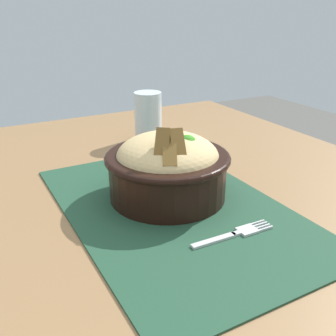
{
  "coord_description": "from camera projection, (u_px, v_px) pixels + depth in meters",
  "views": [
    {
      "loc": [
        0.5,
        -0.26,
        1.0
      ],
      "look_at": [
        0.0,
        0.01,
        0.76
      ],
      "focal_mm": 41.77,
      "sensor_mm": 36.0,
      "label": 1
    }
  ],
  "objects": [
    {
      "name": "table",
      "position": [
        163.0,
        231.0,
        0.66
      ],
      "size": [
        1.1,
        0.93,
        0.71
      ],
      "color": "olive",
      "rests_on": "ground_plane"
    },
    {
      "name": "placemat",
      "position": [
        176.0,
        207.0,
        0.6
      ],
      "size": [
        0.48,
        0.31,
        0.0
      ],
      "primitive_type": "cube",
      "rotation": [
        0.0,
        0.0,
        0.01
      ],
      "color": "#1E422D",
      "rests_on": "table"
    },
    {
      "name": "bowl",
      "position": [
        168.0,
        166.0,
        0.61
      ],
      "size": [
        0.23,
        0.23,
        0.13
      ],
      "color": "black",
      "rests_on": "placemat"
    },
    {
      "name": "fork",
      "position": [
        235.0,
        234.0,
        0.53
      ],
      "size": [
        0.02,
        0.13,
        0.0
      ],
      "color": "silver",
      "rests_on": "placemat"
    },
    {
      "name": "drinking_glass",
      "position": [
        148.0,
        120.0,
        0.89
      ],
      "size": [
        0.06,
        0.06,
        0.11
      ],
      "color": "silver",
      "rests_on": "table"
    }
  ]
}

